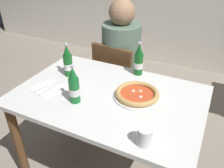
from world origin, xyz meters
name	(u,v)px	position (x,y,z in m)	size (l,w,h in m)	color
dining_table_main	(109,108)	(0.00, 0.00, 0.64)	(1.20, 0.80, 0.75)	silver
chair_behind_table	(118,80)	(-0.21, 0.61, 0.48)	(0.44, 0.44, 0.85)	brown
diner_seated	(121,68)	(-0.21, 0.66, 0.58)	(0.34, 0.34, 1.21)	#2D3342
pizza_margherita_near	(137,94)	(0.18, 0.05, 0.77)	(0.30, 0.30, 0.04)	white
beer_bottle_left	(74,87)	(-0.15, -0.16, 0.85)	(0.07, 0.07, 0.25)	#196B2D
beer_bottle_center	(139,61)	(0.07, 0.34, 0.85)	(0.07, 0.07, 0.25)	#14591E
beer_bottle_right	(68,62)	(-0.38, 0.10, 0.85)	(0.07, 0.07, 0.25)	#14591E
napkin_with_cutlery	(48,88)	(-0.39, -0.12, 0.75)	(0.22, 0.22, 0.01)	white
paper_cup	(145,136)	(0.35, -0.31, 0.80)	(0.07, 0.07, 0.10)	white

